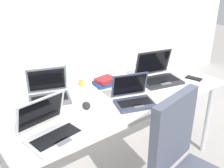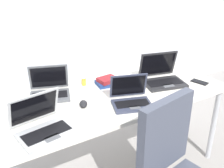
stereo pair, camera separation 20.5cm
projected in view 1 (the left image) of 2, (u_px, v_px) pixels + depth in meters
ground_plane at (112, 168)px, 2.39m from camera, size 12.00×12.00×0.00m
wall_back at (43, 2)px, 2.64m from camera, size 6.00×0.13×2.60m
desk at (112, 100)px, 2.10m from camera, size 1.80×0.80×0.74m
laptop_back_left at (49, 93)px, 1.98m from camera, size 0.36×0.33×0.22m
laptop_front_left at (158, 75)px, 2.29m from camera, size 0.39×0.36×0.24m
laptop_center at (51, 130)px, 1.55m from camera, size 0.35×0.33×0.23m
laptop_near_lamp at (133, 98)px, 1.93m from camera, size 0.33×0.31×0.20m
computer_mouse at (86, 105)px, 1.88m from camera, size 0.09×0.11×0.03m
cell_phone at (194, 78)px, 2.34m from camera, size 0.10×0.15×0.01m
headphones at (156, 62)px, 2.68m from camera, size 0.21×0.18×0.04m
pill_bottle at (81, 82)px, 2.18m from camera, size 0.04×0.04×0.08m
book_stack at (106, 82)px, 2.21m from camera, size 0.22×0.16×0.06m
coffee_mug at (142, 63)px, 2.56m from camera, size 0.11×0.08×0.09m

